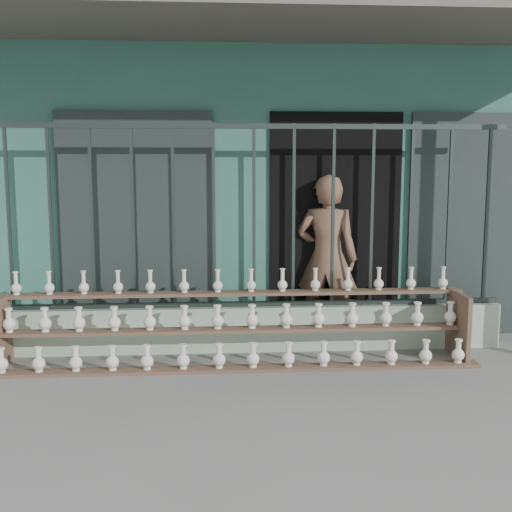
{
  "coord_description": "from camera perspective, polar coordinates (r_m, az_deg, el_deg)",
  "views": [
    {
      "loc": [
        -0.41,
        -4.96,
        1.85
      ],
      "look_at": [
        0.0,
        1.0,
        1.0
      ],
      "focal_mm": 45.0,
      "sensor_mm": 36.0,
      "label": 1
    }
  ],
  "objects": [
    {
      "name": "ground",
      "position": [
        5.31,
        0.76,
        -12.29
      ],
      "size": [
        60.0,
        60.0,
        0.0
      ],
      "primitive_type": "plane",
      "color": "slate"
    },
    {
      "name": "workshop_building",
      "position": [
        9.21,
        -1.36,
        6.67
      ],
      "size": [
        7.4,
        6.6,
        3.21
      ],
      "color": "#306656",
      "rests_on": "ground"
    },
    {
      "name": "parapet_wall",
      "position": [
        6.48,
        -0.18,
        -6.42
      ],
      "size": [
        5.0,
        0.2,
        0.45
      ],
      "primitive_type": "cube",
      "color": "#A4C0A4",
      "rests_on": "ground"
    },
    {
      "name": "security_fence",
      "position": [
        6.3,
        -0.19,
        3.53
      ],
      "size": [
        5.0,
        0.04,
        1.8
      ],
      "color": "#283330",
      "rests_on": "parapet_wall"
    },
    {
      "name": "shelf_rack",
      "position": [
        6.04,
        -1.88,
        -6.16
      ],
      "size": [
        4.5,
        0.68,
        0.85
      ],
      "color": "brown",
      "rests_on": "ground"
    },
    {
      "name": "elderly_woman",
      "position": [
        6.79,
        6.33,
        -0.19
      ],
      "size": [
        0.74,
        0.6,
        1.75
      ],
      "primitive_type": "imported",
      "rotation": [
        0.0,
        0.0,
        2.82
      ],
      "color": "brown",
      "rests_on": "ground"
    }
  ]
}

